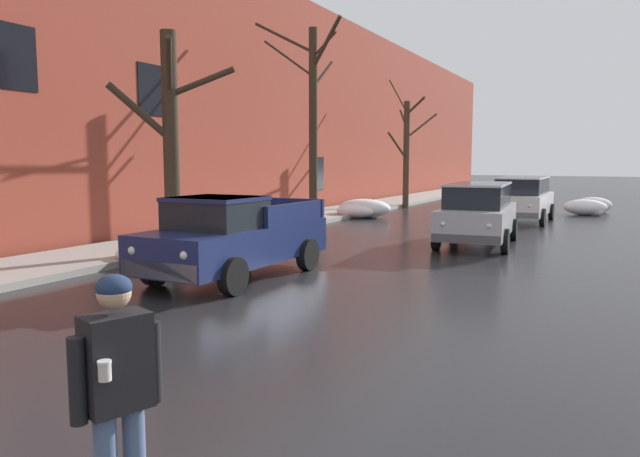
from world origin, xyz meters
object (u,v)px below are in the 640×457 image
Objects in this scene: pedestrian_with_coffee at (117,383)px; suv_white_parked_kerbside_mid at (522,197)px; bare_tree_second_along_sidewalk at (171,139)px; suv_silver_parked_kerbside_close at (478,211)px; pickup_truck_darkblue_approaching_near_lane at (233,237)px; bare_tree_mid_block at (313,118)px; bare_tree_far_down_block at (407,149)px.

suv_white_parked_kerbside_mid is at bearing 91.83° from pedestrian_with_coffee.
suv_silver_parked_kerbside_close is at bearing 42.62° from bare_tree_second_along_sidewalk.
pedestrian_with_coffee is (0.88, -15.00, 0.05)m from suv_silver_parked_kerbside_close.
suv_silver_parked_kerbside_close is at bearing 93.36° from pedestrian_with_coffee.
pickup_truck_darkblue_approaching_near_lane is 1.00× the size of suv_silver_parked_kerbside_close.
suv_silver_parked_kerbside_close is at bearing -16.29° from bare_tree_mid_block.
bare_tree_second_along_sidewalk is 1.16× the size of suv_silver_parked_kerbside_close.
bare_tree_far_down_block is at bearing 104.91° from pedestrian_with_coffee.
bare_tree_far_down_block is 8.53m from suv_white_parked_kerbside_mid.
suv_white_parked_kerbside_mid is (6.58, 13.43, -2.02)m from bare_tree_second_along_sidewalk.
suv_white_parked_kerbside_mid is 2.63× the size of pedestrian_with_coffee.
suv_white_parked_kerbside_mid is at bearing 63.89° from bare_tree_second_along_sidewalk.
bare_tree_second_along_sidewalk is 0.83× the size of bare_tree_far_down_block.
bare_tree_mid_block is (-0.03, 7.79, 0.99)m from bare_tree_second_along_sidewalk.
suv_silver_parked_kerbside_close reaches higher than pickup_truck_darkblue_approaching_near_lane.
bare_tree_second_along_sidewalk reaches higher than suv_silver_parked_kerbside_close.
bare_tree_far_down_block reaches higher than suv_white_parked_kerbside_mid.
suv_white_parked_kerbside_mid is at bearing -37.01° from bare_tree_far_down_block.
suv_white_parked_kerbside_mid is at bearing 88.77° from suv_silver_parked_kerbside_close.
pickup_truck_darkblue_approaching_near_lane is 1.05× the size of suv_white_parked_kerbside_mid.
bare_tree_far_down_block is 1.40× the size of pickup_truck_darkblue_approaching_near_lane.
bare_tree_mid_block is at bearing -90.04° from bare_tree_far_down_block.
suv_silver_parked_kerbside_close and suv_white_parked_kerbside_mid have the same top height.
pickup_truck_darkblue_approaching_near_lane is 8.74m from pedestrian_with_coffee.
suv_white_parked_kerbside_mid is (3.66, 14.95, 0.11)m from pickup_truck_darkblue_approaching_near_lane.
bare_tree_mid_block is 10.26m from pickup_truck_darkblue_approaching_near_lane.
pedestrian_with_coffee is at bearing -75.09° from bare_tree_far_down_block.
suv_white_parked_kerbside_mid is (6.60, -4.98, -2.09)m from bare_tree_far_down_block.
suv_white_parked_kerbside_mid is 22.53m from pedestrian_with_coffee.
bare_tree_far_down_block is (-0.02, 18.40, 0.08)m from bare_tree_second_along_sidewalk.
suv_silver_parked_kerbside_close is at bearing 64.79° from pickup_truck_darkblue_approaching_near_lane.
bare_tree_mid_block is 10.65m from bare_tree_far_down_block.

